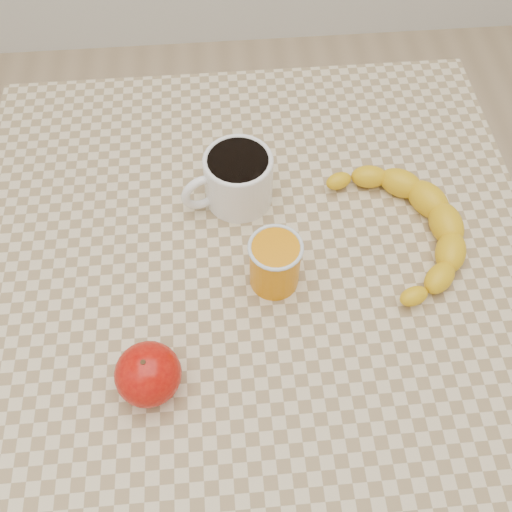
{
  "coord_description": "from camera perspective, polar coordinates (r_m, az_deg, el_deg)",
  "views": [
    {
      "loc": [
        -0.04,
        -0.41,
        1.41
      ],
      "look_at": [
        0.0,
        0.0,
        0.77
      ],
      "focal_mm": 40.0,
      "sensor_mm": 36.0,
      "label": 1
    }
  ],
  "objects": [
    {
      "name": "table",
      "position": [
        0.86,
        0.0,
        -3.83
      ],
      "size": [
        0.8,
        0.8,
        0.75
      ],
      "color": "beige",
      "rests_on": "ground"
    },
    {
      "name": "ground",
      "position": [
        1.47,
        0.0,
        -16.44
      ],
      "size": [
        3.0,
        3.0,
        0.0
      ],
      "primitive_type": "plane",
      "color": "tan",
      "rests_on": "ground"
    },
    {
      "name": "apple",
      "position": [
        0.68,
        -10.73,
        -11.52
      ],
      "size": [
        0.09,
        0.09,
        0.07
      ],
      "color": "#920604",
      "rests_on": "table"
    },
    {
      "name": "banana",
      "position": [
        0.82,
        14.56,
        2.86
      ],
      "size": [
        0.27,
        0.33,
        0.05
      ],
      "primitive_type": null,
      "rotation": [
        0.0,
        0.0,
        0.14
      ],
      "color": "gold",
      "rests_on": "table"
    },
    {
      "name": "orange_juice_glass",
      "position": [
        0.73,
        1.9,
        -0.71
      ],
      "size": [
        0.07,
        0.07,
        0.08
      ],
      "color": "orange",
      "rests_on": "table"
    },
    {
      "name": "coffee_mug",
      "position": [
        0.82,
        -1.95,
        7.84
      ],
      "size": [
        0.15,
        0.13,
        0.08
      ],
      "color": "white",
      "rests_on": "table"
    }
  ]
}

